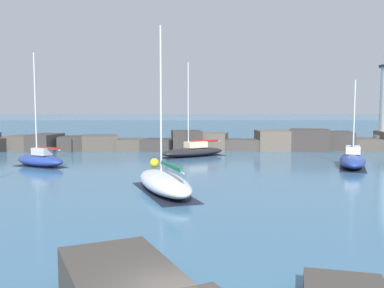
% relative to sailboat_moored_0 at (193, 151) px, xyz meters
% --- Properties ---
extents(open_sea_beyond, '(400.00, 116.00, 0.01)m').
position_rel_sailboat_moored_0_xyz_m(open_sea_beyond, '(-0.62, 67.15, -0.59)').
color(open_sea_beyond, '#2D5B7F').
rests_on(open_sea_beyond, ground).
extents(breakwater_jetty, '(61.31, 7.06, 2.58)m').
position_rel_sailboat_moored_0_xyz_m(breakwater_jetty, '(2.42, 7.02, 0.43)').
color(breakwater_jetty, '#383330').
rests_on(breakwater_jetty, ground).
extents(sailboat_moored_0, '(7.73, 5.98, 10.04)m').
position_rel_sailboat_moored_0_xyz_m(sailboat_moored_0, '(0.00, 0.00, 0.00)').
color(sailboat_moored_0, black).
rests_on(sailboat_moored_0, ground).
extents(sailboat_moored_1, '(4.60, 7.69, 7.67)m').
position_rel_sailboat_moored_0_xyz_m(sailboat_moored_1, '(14.05, -8.36, 0.10)').
color(sailboat_moored_1, navy).
rests_on(sailboat_moored_1, ground).
extents(sailboat_moored_3, '(4.96, 8.60, 10.39)m').
position_rel_sailboat_moored_0_xyz_m(sailboat_moored_3, '(-2.10, -19.38, 0.05)').
color(sailboat_moored_3, silver).
rests_on(sailboat_moored_3, ground).
extents(sailboat_moored_5, '(5.61, 4.35, 10.12)m').
position_rel_sailboat_moored_0_xyz_m(sailboat_moored_5, '(-13.81, -7.67, 0.07)').
color(sailboat_moored_5, navy).
rests_on(sailboat_moored_5, ground).
extents(mooring_buoy_orange_near, '(0.78, 0.78, 0.98)m').
position_rel_sailboat_moored_0_xyz_m(mooring_buoy_orange_near, '(-3.57, -8.00, -0.20)').
color(mooring_buoy_orange_near, yellow).
rests_on(mooring_buoy_orange_near, ground).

